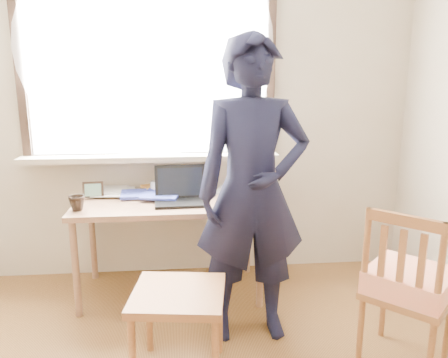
{
  "coord_description": "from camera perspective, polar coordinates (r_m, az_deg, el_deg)",
  "views": [
    {
      "loc": [
        0.03,
        -1.26,
        1.51
      ],
      "look_at": [
        0.24,
        0.95,
        0.98
      ],
      "focal_mm": 35.0,
      "sensor_mm": 36.0,
      "label": 1
    }
  ],
  "objects": [
    {
      "name": "picture_frame",
      "position": [
        3.15,
        -16.71,
        -1.5
      ],
      "size": [
        0.14,
        0.02,
        0.11
      ],
      "color": "black",
      "rests_on": "desk"
    },
    {
      "name": "laptop",
      "position": [
        2.97,
        -5.67,
        -1.89
      ],
      "size": [
        0.36,
        0.29,
        0.24
      ],
      "color": "black",
      "rests_on": "desk"
    },
    {
      "name": "work_chair",
      "position": [
        2.29,
        -5.96,
        -15.96
      ],
      "size": [
        0.51,
        0.49,
        0.46
      ],
      "color": "brown",
      "rests_on": "ground"
    },
    {
      "name": "mug_dark",
      "position": [
        2.91,
        -18.66,
        -3.01
      ],
      "size": [
        0.11,
        0.11,
        0.1
      ],
      "primitive_type": "imported",
      "rotation": [
        0.0,
        0.0,
        0.07
      ],
      "color": "black",
      "rests_on": "desk"
    },
    {
      "name": "desk_clutter",
      "position": [
        3.19,
        -12.46,
        -1.72
      ],
      "size": [
        0.83,
        0.53,
        0.04
      ],
      "color": "maroon",
      "rests_on": "desk"
    },
    {
      "name": "desk",
      "position": [
        3.03,
        -7.14,
        -4.08
      ],
      "size": [
        1.27,
        0.63,
        0.68
      ],
      "color": "#855E42",
      "rests_on": "ground"
    },
    {
      "name": "person",
      "position": [
        2.47,
        3.73,
        -1.71
      ],
      "size": [
        0.65,
        0.43,
        1.74
      ],
      "primitive_type": "imported",
      "rotation": [
        0.0,
        0.0,
        0.03
      ],
      "color": "black",
      "rests_on": "ground"
    },
    {
      "name": "mouse",
      "position": [
        2.93,
        0.94,
        -2.81
      ],
      "size": [
        0.09,
        0.07,
        0.04
      ],
      "primitive_type": "ellipsoid",
      "color": "black",
      "rests_on": "desk"
    },
    {
      "name": "mug_white",
      "position": [
        3.21,
        -8.64,
        -1.04
      ],
      "size": [
        0.14,
        0.14,
        0.09
      ],
      "primitive_type": "imported",
      "rotation": [
        0.0,
        0.0,
        0.29
      ],
      "color": "white",
      "rests_on": "desk"
    },
    {
      "name": "side_chair",
      "position": [
        2.51,
        22.94,
        -12.52
      ],
      "size": [
        0.56,
        0.56,
        0.87
      ],
      "color": "brown",
      "rests_on": "ground"
    },
    {
      "name": "room_shell",
      "position": [
        1.47,
        -7.78,
        18.11
      ],
      "size": [
        3.52,
        4.02,
        2.61
      ],
      "color": "#BBAE96",
      "rests_on": "ground"
    },
    {
      "name": "book_b",
      "position": [
        3.23,
        -0.9,
        -1.41
      ],
      "size": [
        0.23,
        0.27,
        0.02
      ],
      "primitive_type": "imported",
      "rotation": [
        0.0,
        0.0,
        -0.33
      ],
      "color": "white",
      "rests_on": "desk"
    },
    {
      "name": "book_a",
      "position": [
        3.29,
        -15.26,
        -1.58
      ],
      "size": [
        0.3,
        0.32,
        0.02
      ],
      "primitive_type": "imported",
      "rotation": [
        0.0,
        0.0,
        0.55
      ],
      "color": "white",
      "rests_on": "desk"
    }
  ]
}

